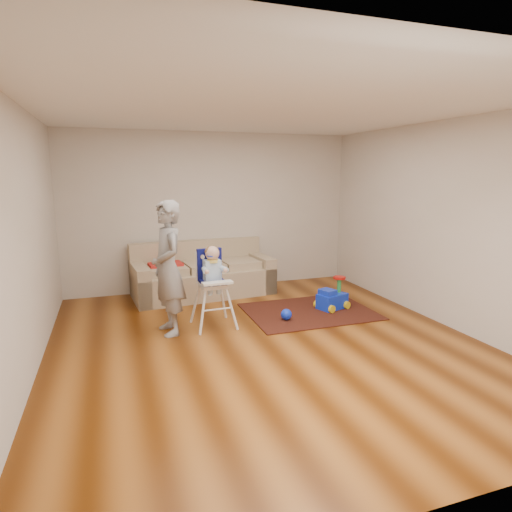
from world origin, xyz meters
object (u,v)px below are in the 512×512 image
object	(u,v)px
side_table	(154,283)
toy_ball	(286,314)
high_chair	(213,288)
adult	(168,268)
sofa	(203,269)
ride_on_toy	(332,293)

from	to	relation	value
side_table	toy_ball	xyz separation A→B (m)	(1.60, -1.85, -0.13)
side_table	high_chair	xyz separation A→B (m)	(0.60, -1.72, 0.31)
side_table	toy_ball	size ratio (longest dim) A/B	2.87
high_chair	adult	world-z (taller)	adult
sofa	high_chair	distance (m)	1.52
ride_on_toy	toy_ball	distance (m)	0.90
sofa	side_table	distance (m)	0.84
sofa	side_table	size ratio (longest dim) A/B	5.33
toy_ball	high_chair	size ratio (longest dim) A/B	0.14
toy_ball	adult	xyz separation A→B (m)	(-1.58, 0.08, 0.75)
side_table	high_chair	distance (m)	1.85
ride_on_toy	adult	size ratio (longest dim) A/B	0.28
adult	toy_ball	bearing A→B (deg)	77.71
side_table	ride_on_toy	world-z (taller)	ride_on_toy
ride_on_toy	high_chair	xyz separation A→B (m)	(-1.85, -0.13, 0.28)
toy_ball	adult	bearing A→B (deg)	177.18
side_table	adult	distance (m)	1.88
side_table	adult	size ratio (longest dim) A/B	0.26
toy_ball	high_chair	distance (m)	1.10
side_table	ride_on_toy	size ratio (longest dim) A/B	0.94
side_table	high_chair	size ratio (longest dim) A/B	0.40
sofa	side_table	xyz separation A→B (m)	(-0.79, 0.22, -0.22)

